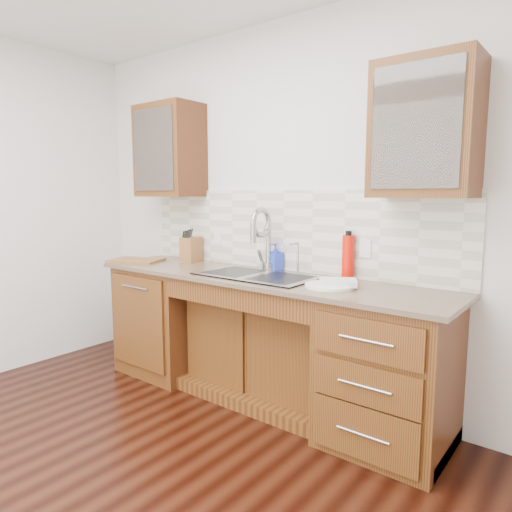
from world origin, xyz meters
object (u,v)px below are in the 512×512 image
Objects in this scene: soap_bottle at (276,257)px; water_bottle at (348,257)px; plate at (330,286)px; cutting_board at (136,260)px; knife_block at (191,250)px.

water_bottle is at bearing 16.85° from soap_bottle.
plate is 0.73× the size of cutting_board.
knife_block is (-0.81, -0.08, 0.00)m from soap_bottle.
knife_block is at bearing -157.88° from soap_bottle.
soap_bottle is 0.98× the size of knife_block.
knife_block is at bearing 36.52° from cutting_board.
cutting_board reaches higher than plate.
knife_block is (-1.43, 0.22, 0.09)m from plate.
water_bottle reaches higher than cutting_board.
soap_bottle is 0.49× the size of cutting_board.
cutting_board is (-1.18, -0.35, -0.09)m from soap_bottle.
water_bottle is 1.43× the size of knife_block.
plate is 1.48× the size of knife_block.
knife_block reaches higher than soap_bottle.
cutting_board is (-1.80, -0.05, 0.00)m from plate.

